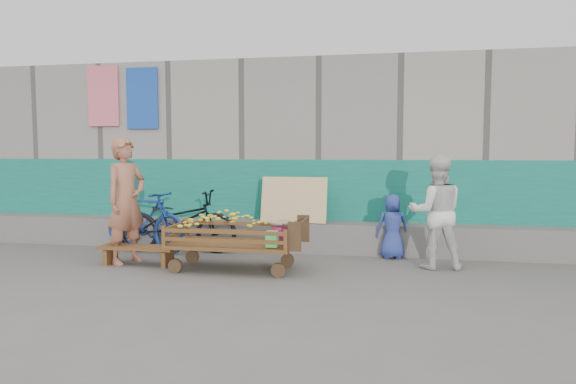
% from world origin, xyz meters
% --- Properties ---
extents(ground, '(80.00, 80.00, 0.00)m').
position_xyz_m(ground, '(0.00, 0.00, 0.00)').
color(ground, '#5A5751').
rests_on(ground, ground).
extents(building_wall, '(12.00, 3.50, 3.00)m').
position_xyz_m(building_wall, '(-0.00, 4.05, 1.47)').
color(building_wall, gray).
rests_on(building_wall, ground).
extents(banana_cart, '(1.75, 0.80, 0.75)m').
position_xyz_m(banana_cart, '(-0.30, 0.93, 0.51)').
color(banana_cart, '#4E2A16').
rests_on(banana_cart, ground).
extents(bench, '(1.04, 0.31, 0.26)m').
position_xyz_m(bench, '(-1.60, 0.96, 0.19)').
color(bench, '#4E2A16').
rests_on(bench, ground).
extents(vendor_man, '(0.62, 0.74, 1.72)m').
position_xyz_m(vendor_man, '(-1.82, 1.07, 0.86)').
color(vendor_man, '#9C5E45').
rests_on(vendor_man, ground).
extents(woman, '(0.77, 0.62, 1.48)m').
position_xyz_m(woman, '(2.31, 1.53, 0.74)').
color(woman, silver).
rests_on(woman, ground).
extents(child, '(0.49, 0.36, 0.92)m').
position_xyz_m(child, '(1.76, 2.05, 0.46)').
color(child, '#2B3C8F').
rests_on(child, ground).
extents(bicycle_dark, '(1.86, 0.82, 0.95)m').
position_xyz_m(bicycle_dark, '(-1.42, 1.86, 0.47)').
color(bicycle_dark, black).
rests_on(bicycle_dark, ground).
extents(bicycle_blue, '(1.66, 0.94, 0.96)m').
position_xyz_m(bicycle_blue, '(-1.95, 1.85, 0.48)').
color(bicycle_blue, navy).
rests_on(bicycle_blue, ground).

